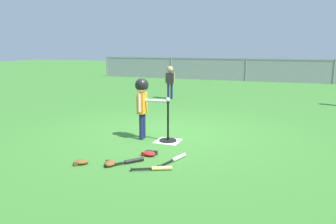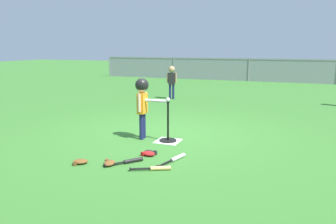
{
  "view_description": "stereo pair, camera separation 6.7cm",
  "coord_description": "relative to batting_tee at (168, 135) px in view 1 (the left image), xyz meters",
  "views": [
    {
      "loc": [
        2.29,
        -6.06,
        1.72
      ],
      "look_at": [
        0.19,
        -0.47,
        0.55
      ],
      "focal_mm": 35.77,
      "sensor_mm": 36.0,
      "label": 1
    },
    {
      "loc": [
        2.36,
        -6.04,
        1.72
      ],
      "look_at": [
        0.19,
        -0.47,
        0.55
      ],
      "focal_mm": 35.77,
      "sensor_mm": 36.0,
      "label": 2
    }
  ],
  "objects": [
    {
      "name": "ground_plane",
      "position": [
        -0.19,
        0.47,
        -0.12
      ],
      "size": [
        60.0,
        60.0,
        0.0
      ],
      "primitive_type": "plane",
      "color": "#336B28"
    },
    {
      "name": "home_plate",
      "position": [
        0.0,
        0.0,
        -0.12
      ],
      "size": [
        0.44,
        0.44,
        0.01
      ],
      "primitive_type": "cube",
      "color": "white",
      "rests_on": "ground_plane"
    },
    {
      "name": "batting_tee",
      "position": [
        0.0,
        0.0,
        0.0
      ],
      "size": [
        0.32,
        0.32,
        0.74
      ],
      "color": "black",
      "rests_on": "ground_plane"
    },
    {
      "name": "baseball_on_tee",
      "position": [
        0.0,
        0.0,
        0.66
      ],
      "size": [
        0.07,
        0.07,
        0.07
      ],
      "primitive_type": "sphere",
      "color": "white",
      "rests_on": "batting_tee"
    },
    {
      "name": "batter_child",
      "position": [
        -0.5,
        -0.02,
        0.7
      ],
      "size": [
        0.64,
        0.33,
        1.15
      ],
      "color": "#191E4C",
      "rests_on": "ground_plane"
    },
    {
      "name": "fielder_deep_left",
      "position": [
        -1.73,
        4.78,
        0.58
      ],
      "size": [
        0.31,
        0.22,
        1.09
      ],
      "color": "#191E4C",
      "rests_on": "ground_plane"
    },
    {
      "name": "spare_bat_silver",
      "position": [
        0.49,
        -0.96,
        -0.09
      ],
      "size": [
        0.24,
        0.68,
        0.06
      ],
      "color": "silver",
      "rests_on": "ground_plane"
    },
    {
      "name": "spare_bat_wood",
      "position": [
        0.39,
        -1.45,
        -0.09
      ],
      "size": [
        0.55,
        0.31,
        0.06
      ],
      "color": "#DBB266",
      "rests_on": "ground_plane"
    },
    {
      "name": "spare_bat_black",
      "position": [
        -0.11,
        -1.32,
        -0.09
      ],
      "size": [
        0.43,
        0.51,
        0.06
      ],
      "color": "black",
      "rests_on": "ground_plane"
    },
    {
      "name": "glove_by_plate",
      "position": [
        0.01,
        -0.9,
        -0.09
      ],
      "size": [
        0.26,
        0.21,
        0.07
      ],
      "color": "#B21919",
      "rests_on": "ground_plane"
    },
    {
      "name": "glove_near_bats",
      "position": [
        -0.34,
        -1.51,
        -0.09
      ],
      "size": [
        0.2,
        0.24,
        0.07
      ],
      "color": "brown",
      "rests_on": "ground_plane"
    },
    {
      "name": "glove_tossed_aside",
      "position": [
        -0.78,
        -1.62,
        -0.09
      ],
      "size": [
        0.27,
        0.25,
        0.07
      ],
      "color": "brown",
      "rests_on": "ground_plane"
    },
    {
      "name": "glove_outfield_drop",
      "position": [
        0.01,
        -0.84,
        -0.09
      ],
      "size": [
        0.27,
        0.25,
        0.07
      ],
      "color": "black",
      "rests_on": "ground_plane"
    },
    {
      "name": "outfield_fence",
      "position": [
        -0.19,
        11.58,
        0.49
      ],
      "size": [
        16.06,
        0.06,
        1.15
      ],
      "color": "slate",
      "rests_on": "ground_plane"
    }
  ]
}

